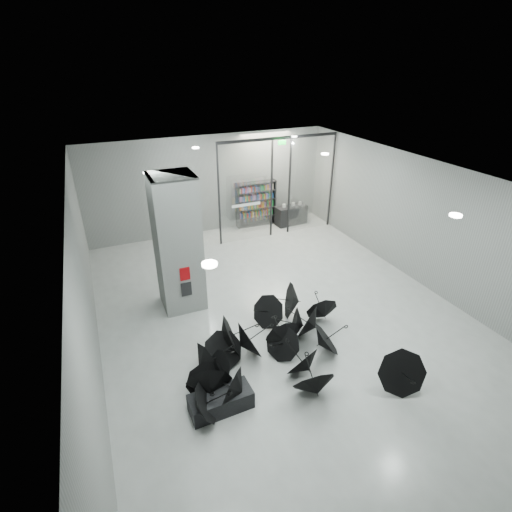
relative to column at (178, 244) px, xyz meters
name	(u,v)px	position (x,y,z in m)	size (l,w,h in m)	color
room	(290,228)	(2.50, -2.00, 0.84)	(14.00, 14.02, 4.01)	gray
column	(178,244)	(0.00, 0.00, 0.00)	(1.20, 1.20, 4.00)	slate
fire_cabinet	(185,274)	(0.00, -0.62, -0.65)	(0.28, 0.04, 0.38)	#A50A07
info_panel	(186,289)	(0.00, -0.62, -1.15)	(0.30, 0.03, 0.42)	black
exit_sign	(282,143)	(4.90, 3.30, 1.82)	(0.30, 0.06, 0.15)	#0CE533
glass_partition	(278,184)	(4.89, 3.50, 0.18)	(5.06, 0.08, 4.00)	silver
bench	(221,401)	(-0.23, -4.25, -1.79)	(1.34, 0.57, 0.43)	black
bookshelf	(256,204)	(4.47, 4.75, -1.02)	(1.78, 0.36, 1.95)	black
shop_counter	(291,215)	(5.94, 4.23, -1.58)	(1.39, 0.56, 0.84)	black
umbrella_cluster	(271,353)	(1.34, -3.42, -1.70)	(5.66, 4.69, 1.30)	black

